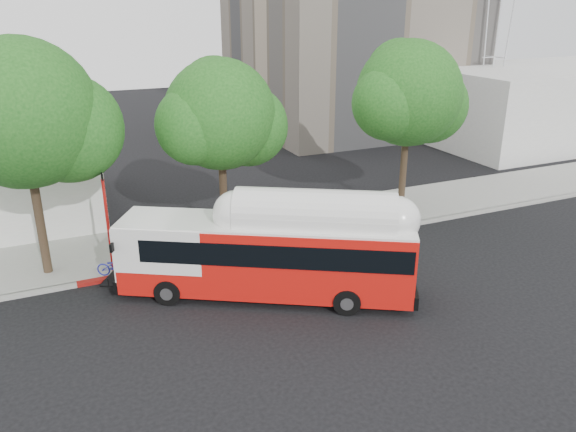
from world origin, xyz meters
The scene contains 10 objects.
ground centered at (0.00, 0.00, 0.00)m, with size 120.00×120.00×0.00m, color black.
sidewalk centered at (0.00, 6.50, 0.07)m, with size 60.00×5.00×0.15m, color gray.
curb_strip centered at (0.00, 3.90, 0.07)m, with size 60.00×0.30×0.15m, color gray.
red_curb_segment centered at (-3.00, 3.90, 0.08)m, with size 10.00×0.32×0.16m, color maroon.
street_tree_left centered at (-8.53, 5.56, 6.60)m, with size 6.67×5.80×9.74m.
street_tree_mid centered at (-0.59, 6.06, 5.91)m, with size 5.75×5.00×8.62m.
street_tree_right centered at (9.44, 5.86, 6.26)m, with size 6.21×5.40×9.18m.
horizon_block centered at (30.00, 16.00, 3.00)m, with size 20.00×12.00×6.00m, color silver.
transit_bus centered at (-1.16, 0.05, 1.66)m, with size 11.40×7.82×3.55m.
signal_pole centered at (-6.47, 4.51, 2.27)m, with size 0.13×0.42×4.43m.
Camera 1 is at (-8.42, -18.12, 10.75)m, focal length 35.00 mm.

